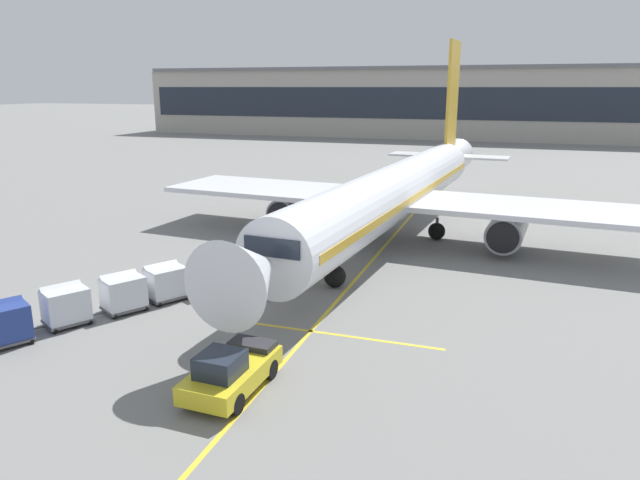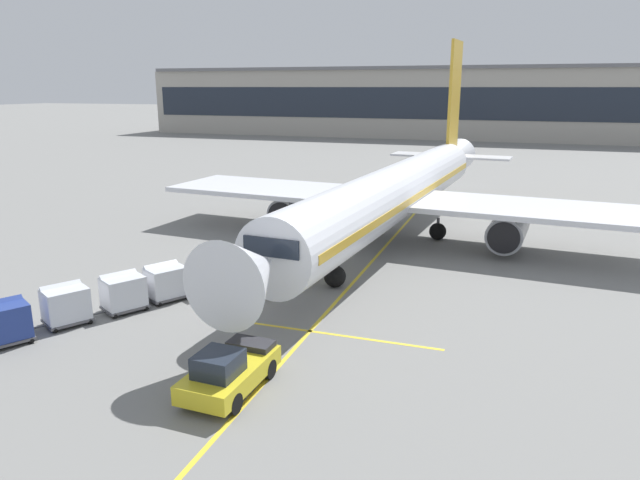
# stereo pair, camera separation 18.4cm
# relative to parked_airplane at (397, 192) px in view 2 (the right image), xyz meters

# --- Properties ---
(ground_plane) EXTENTS (600.00, 600.00, 0.00)m
(ground_plane) POSITION_rel_parked_airplane_xyz_m (-5.98, -14.16, -3.51)
(ground_plane) COLOR slate
(parked_airplane) EXTENTS (36.69, 46.70, 15.31)m
(parked_airplane) POSITION_rel_parked_airplane_xyz_m (0.00, 0.00, 0.00)
(parked_airplane) COLOR silver
(parked_airplane) RESTS_ON ground
(belt_loader) EXTENTS (4.05, 4.80, 3.49)m
(belt_loader) POSITION_rel_parked_airplane_xyz_m (-4.78, -11.45, -2.58)
(belt_loader) COLOR gold
(belt_loader) RESTS_ON ground
(baggage_cart_lead) EXTENTS (2.39, 2.76, 1.91)m
(baggage_cart_lead) POSITION_rel_parked_airplane_xyz_m (-7.12, -14.37, -2.51)
(baggage_cart_lead) COLOR #515156
(baggage_cart_lead) RESTS_ON ground
(baggage_cart_second) EXTENTS (2.39, 2.76, 1.91)m
(baggage_cart_second) POSITION_rel_parked_airplane_xyz_m (-8.87, -16.55, -2.51)
(baggage_cart_second) COLOR #515156
(baggage_cart_second) RESTS_ON ground
(baggage_cart_third) EXTENTS (2.39, 2.76, 1.91)m
(baggage_cart_third) POSITION_rel_parked_airplane_xyz_m (-9.98, -18.63, -2.51)
(baggage_cart_third) COLOR #515156
(baggage_cart_third) RESTS_ON ground
(baggage_cart_fourth) EXTENTS (2.39, 2.76, 1.91)m
(baggage_cart_fourth) POSITION_rel_parked_airplane_xyz_m (-11.46, -20.96, -2.51)
(baggage_cart_fourth) COLOR #515156
(baggage_cart_fourth) RESTS_ON ground
(baggage_cart_fifth) EXTENTS (2.39, 2.76, 1.91)m
(baggage_cart_fifth) POSITION_rel_parked_airplane_xyz_m (-12.43, -23.56, -2.51)
(baggage_cart_fifth) COLOR #515156
(baggage_cart_fifth) RESTS_ON ground
(pushback_tug) EXTENTS (2.28, 4.48, 1.83)m
(pushback_tug) POSITION_rel_parked_airplane_xyz_m (-1.17, -24.10, -2.69)
(pushback_tug) COLOR gold
(pushback_tug) RESTS_ON ground
(ground_crew_by_loader) EXTENTS (0.57, 0.29, 1.74)m
(ground_crew_by_loader) POSITION_rel_parked_airplane_xyz_m (-3.76, -14.94, -2.52)
(ground_crew_by_loader) COLOR #514C42
(ground_crew_by_loader) RESTS_ON ground
(ground_crew_by_carts) EXTENTS (0.36, 0.54, 1.74)m
(ground_crew_by_carts) POSITION_rel_parked_airplane_xyz_m (-7.59, -14.22, -2.52)
(ground_crew_by_carts) COLOR #514C42
(ground_crew_by_carts) RESTS_ON ground
(safety_cone_engine_keepout) EXTENTS (0.55, 0.55, 0.63)m
(safety_cone_engine_keepout) POSITION_rel_parked_airplane_xyz_m (-6.43, -3.01, -3.21)
(safety_cone_engine_keepout) COLOR black
(safety_cone_engine_keepout) RESTS_ON ground
(apron_guidance_line_lead_in) EXTENTS (0.20, 110.00, 0.01)m
(apron_guidance_line_lead_in) POSITION_rel_parked_airplane_xyz_m (-0.23, -0.86, -3.51)
(apron_guidance_line_lead_in) COLOR yellow
(apron_guidance_line_lead_in) RESTS_ON ground
(apron_guidance_line_stop_bar) EXTENTS (12.00, 0.20, 0.01)m
(apron_guidance_line_stop_bar) POSITION_rel_parked_airplane_xyz_m (-0.07, -18.00, -3.51)
(apron_guidance_line_stop_bar) COLOR yellow
(apron_guidance_line_stop_bar) RESTS_ON ground
(terminal_building) EXTENTS (115.93, 22.15, 15.17)m
(terminal_building) POSITION_rel_parked_airplane_xyz_m (-19.04, 94.16, 4.02)
(terminal_building) COLOR #A8A399
(terminal_building) RESTS_ON ground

